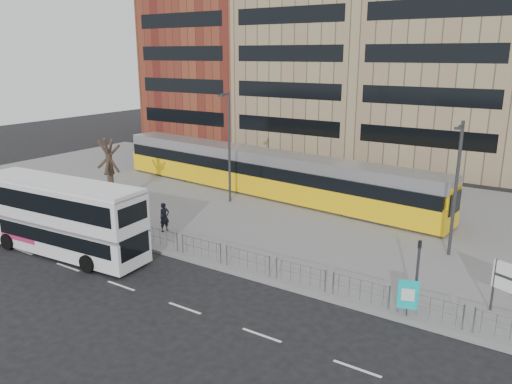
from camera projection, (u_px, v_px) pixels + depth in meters
The scene contains 15 objects.
ground at pixel (206, 266), 26.12m from camera, with size 120.00×120.00×0.00m, color black.
plaza at pixel (310, 208), 35.79m from camera, with size 64.00×24.00×0.15m, color slate.
kerb at pixel (206, 265), 26.14m from camera, with size 64.00×0.25×0.17m, color gray.
building_row at pixel (430, 31), 49.54m from camera, with size 70.40×18.40×31.20m.
pedestrian_barrier at pixel (243, 254), 25.21m from camera, with size 32.07×0.07×1.10m.
road_markings at pixel (168, 302), 22.36m from camera, with size 62.00×0.12×0.01m, color white.
double_decker_bus at pixel (62, 215), 27.27m from camera, with size 10.55×3.18×4.16m.
tram at pixel (265, 172), 38.72m from camera, with size 29.00×5.59×3.40m.
ad_panel at pixel (408, 295), 20.68m from camera, with size 0.83×0.33×1.60m.
pedestrian at pixel (165, 217), 30.65m from camera, with size 0.66×0.43×1.82m, color black.
traffic_light_west at pixel (140, 209), 28.66m from camera, with size 0.22×0.25×3.10m.
traffic_light_east at pixel (418, 266), 21.05m from camera, with size 0.19×0.22×3.10m.
lamp_post_west at pixel (229, 143), 35.92m from camera, with size 0.45×1.04×8.11m.
lamp_post_east at pixel (456, 184), 26.17m from camera, with size 0.45×1.04×7.33m.
bare_tree at pixel (107, 135), 34.81m from camera, with size 4.47×4.47×7.16m.
Camera 1 is at (15.34, -18.80, 10.75)m, focal length 35.00 mm.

